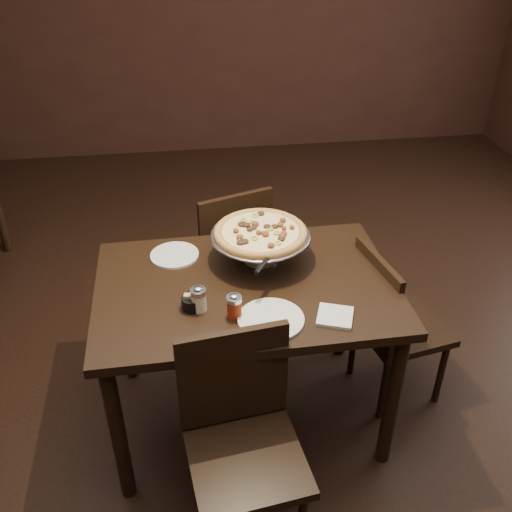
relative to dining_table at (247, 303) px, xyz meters
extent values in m
cube|color=black|center=(0.05, 0.03, -0.72)|extent=(6.00, 7.00, 0.02)
cube|color=black|center=(0.05, 3.54, 0.69)|extent=(6.00, 0.02, 2.80)
cube|color=black|center=(0.00, 0.00, 0.09)|extent=(1.33, 0.90, 0.04)
cylinder|color=black|center=(-0.59, -0.38, -0.32)|extent=(0.07, 0.07, 0.78)
cylinder|color=black|center=(0.60, -0.36, -0.32)|extent=(0.07, 0.07, 0.78)
cylinder|color=black|center=(-0.60, 0.36, -0.32)|extent=(0.07, 0.07, 0.78)
cylinder|color=black|center=(0.59, 0.38, -0.32)|extent=(0.07, 0.07, 0.78)
cylinder|color=silver|center=(0.09, 0.17, 0.11)|extent=(0.16, 0.16, 0.01)
cylinder|color=silver|center=(0.09, 0.17, 0.18)|extent=(0.03, 0.03, 0.12)
cylinder|color=silver|center=(0.09, 0.17, 0.24)|extent=(0.11, 0.11, 0.01)
cylinder|color=gray|center=(0.09, 0.17, 0.25)|extent=(0.44, 0.44, 0.01)
torus|color=gray|center=(0.09, 0.17, 0.25)|extent=(0.46, 0.46, 0.01)
cylinder|color=#A37031|center=(0.09, 0.17, 0.26)|extent=(0.41, 0.41, 0.01)
torus|color=#A37031|center=(0.09, 0.17, 0.26)|extent=(0.42, 0.42, 0.04)
cylinder|color=#E5BE7D|center=(0.09, 0.17, 0.27)|extent=(0.35, 0.35, 0.01)
cylinder|color=beige|center=(-0.21, -0.15, 0.15)|extent=(0.06, 0.06, 0.08)
cylinder|color=silver|center=(-0.21, -0.15, 0.20)|extent=(0.07, 0.07, 0.02)
ellipsoid|color=silver|center=(-0.21, -0.15, 0.22)|extent=(0.04, 0.04, 0.01)
cylinder|color=maroon|center=(-0.08, -0.22, 0.15)|extent=(0.06, 0.06, 0.08)
cylinder|color=silver|center=(-0.08, -0.22, 0.20)|extent=(0.06, 0.06, 0.02)
ellipsoid|color=silver|center=(-0.08, -0.22, 0.21)|extent=(0.03, 0.03, 0.01)
cylinder|color=black|center=(-0.24, -0.14, 0.14)|extent=(0.09, 0.09, 0.06)
cube|color=tan|center=(-0.26, -0.14, 0.15)|extent=(0.04, 0.03, 0.06)
cube|color=tan|center=(-0.23, -0.14, 0.15)|extent=(0.04, 0.03, 0.06)
cube|color=silver|center=(0.33, -0.28, 0.12)|extent=(0.18, 0.18, 0.01)
cylinder|color=silver|center=(-0.31, 0.27, 0.11)|extent=(0.23, 0.23, 0.01)
cylinder|color=silver|center=(0.07, -0.26, 0.11)|extent=(0.27, 0.27, 0.01)
cone|color=silver|center=(0.06, -0.09, 0.25)|extent=(0.17, 0.17, 0.00)
cylinder|color=black|center=(0.06, -0.09, 0.26)|extent=(0.08, 0.12, 0.02)
cube|color=black|center=(-0.04, 0.84, -0.27)|extent=(0.55, 0.55, 0.04)
cube|color=black|center=(0.03, 0.65, -0.02)|extent=(0.42, 0.17, 0.45)
cylinder|color=black|center=(0.07, 1.06, -0.50)|extent=(0.04, 0.04, 0.42)
cylinder|color=black|center=(-0.26, 0.95, -0.50)|extent=(0.04, 0.04, 0.42)
cylinder|color=black|center=(0.18, 0.73, -0.50)|extent=(0.04, 0.04, 0.42)
cylinder|color=black|center=(-0.15, 0.62, -0.50)|extent=(0.04, 0.04, 0.42)
cube|color=black|center=(-0.08, -0.63, -0.27)|extent=(0.49, 0.49, 0.04)
cube|color=black|center=(-0.11, -0.43, -0.01)|extent=(0.43, 0.09, 0.45)
cylinder|color=black|center=(-0.28, -0.48, -0.50)|extent=(0.04, 0.04, 0.42)
cylinder|color=black|center=(0.07, -0.43, -0.50)|extent=(0.04, 0.04, 0.42)
cube|color=black|center=(0.80, 0.08, -0.30)|extent=(0.48, 0.48, 0.04)
cube|color=black|center=(0.61, 0.04, -0.05)|extent=(0.11, 0.41, 0.43)
cylinder|color=black|center=(0.99, -0.06, -0.51)|extent=(0.03, 0.03, 0.40)
cylinder|color=black|center=(0.93, 0.27, -0.51)|extent=(0.03, 0.03, 0.40)
cylinder|color=black|center=(0.66, -0.12, -0.51)|extent=(0.03, 0.03, 0.40)
cylinder|color=black|center=(0.60, 0.21, -0.51)|extent=(0.03, 0.03, 0.40)
camera|label=1|loc=(-0.24, -2.01, 1.58)|focal=40.00mm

